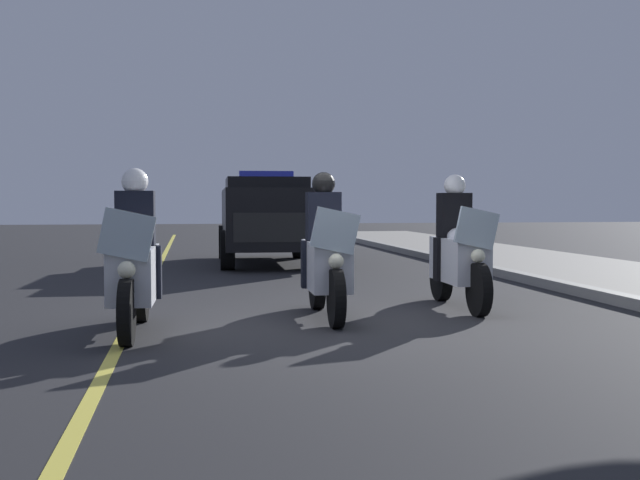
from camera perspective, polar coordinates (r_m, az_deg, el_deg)
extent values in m
plane|color=#28282B|center=(8.51, 0.98, -6.35)|extent=(80.00, 80.00, 0.00)
cube|color=#E0D14C|center=(8.40, -14.28, -6.53)|extent=(48.00, 0.12, 0.01)
cylinder|color=black|center=(7.44, -14.25, -5.27)|extent=(0.64, 0.14, 0.64)
cylinder|color=black|center=(8.92, -13.23, -3.92)|extent=(0.64, 0.16, 0.64)
cube|color=silver|center=(8.13, -13.73, -2.46)|extent=(1.21, 0.47, 0.56)
ellipsoid|color=silver|center=(8.06, -13.79, -0.37)|extent=(0.57, 0.33, 0.24)
cube|color=silver|center=(7.48, -14.24, 0.38)|extent=(0.07, 0.56, 0.53)
sphere|color=#F9F4CC|center=(7.44, -14.26, -2.18)|extent=(0.17, 0.17, 0.17)
sphere|color=red|center=(7.63, -15.33, -0.11)|extent=(0.09, 0.09, 0.09)
sphere|color=#1933F2|center=(7.59, -12.93, -0.09)|extent=(0.09, 0.09, 0.09)
cube|color=black|center=(8.33, -13.63, 1.53)|extent=(0.29, 0.41, 0.60)
cube|color=black|center=(8.28, -12.24, -2.35)|extent=(0.18, 0.14, 0.56)
cube|color=black|center=(8.32, -14.99, -2.35)|extent=(0.18, 0.14, 0.56)
sphere|color=white|center=(8.31, -13.67, 4.28)|extent=(0.28, 0.28, 0.28)
cylinder|color=black|center=(8.25, 1.22, -4.40)|extent=(0.64, 0.14, 0.64)
cylinder|color=black|center=(9.73, -0.22, -3.29)|extent=(0.64, 0.16, 0.64)
cube|color=silver|center=(8.94, 0.46, -1.90)|extent=(1.21, 0.47, 0.56)
ellipsoid|color=silver|center=(8.87, 0.51, 0.00)|extent=(0.57, 0.33, 0.24)
cube|color=silver|center=(8.29, 1.11, 0.70)|extent=(0.07, 0.56, 0.53)
sphere|color=#F9F4CC|center=(8.25, 1.18, -1.60)|extent=(0.17, 0.17, 0.17)
sphere|color=red|center=(8.40, -0.11, 0.25)|extent=(0.09, 0.09, 0.09)
sphere|color=#1933F2|center=(8.45, 2.04, 0.27)|extent=(0.09, 0.09, 0.09)
cube|color=black|center=(9.14, 0.24, 1.72)|extent=(0.29, 0.41, 0.60)
cube|color=black|center=(9.14, 1.54, -1.80)|extent=(0.18, 0.14, 0.56)
cube|color=black|center=(9.08, -0.95, -1.83)|extent=(0.18, 0.14, 0.56)
sphere|color=black|center=(9.12, 0.26, 4.23)|extent=(0.28, 0.28, 0.28)
cylinder|color=black|center=(9.26, 11.78, -3.66)|extent=(0.64, 0.14, 0.64)
cylinder|color=black|center=(10.68, 9.04, -2.78)|extent=(0.64, 0.16, 0.64)
cube|color=silver|center=(9.92, 10.36, -1.48)|extent=(1.21, 0.47, 0.56)
ellipsoid|color=silver|center=(9.86, 10.47, 0.24)|extent=(0.57, 0.33, 0.24)
cube|color=silver|center=(9.30, 11.62, 0.88)|extent=(0.07, 0.56, 0.53)
sphere|color=#F9F4CC|center=(9.26, 11.73, -1.18)|extent=(0.17, 0.17, 0.17)
sphere|color=red|center=(9.38, 10.43, 0.48)|extent=(0.09, 0.09, 0.09)
sphere|color=#1933F2|center=(9.48, 12.26, 0.48)|extent=(0.09, 0.09, 0.09)
cube|color=black|center=(10.11, 9.98, 1.78)|extent=(0.29, 0.41, 0.60)
cube|color=black|center=(10.15, 11.13, -1.39)|extent=(0.18, 0.14, 0.56)
cube|color=black|center=(10.02, 8.97, -1.42)|extent=(0.18, 0.14, 0.56)
sphere|color=white|center=(10.09, 10.03, 4.05)|extent=(0.28, 0.28, 0.28)
cube|color=black|center=(16.96, -4.01, 1.69)|extent=(4.95, 2.02, 1.24)
cube|color=black|center=(17.26, -4.09, 4.03)|extent=(2.44, 1.81, 0.36)
cube|color=#2633D8|center=(17.07, -4.05, 4.92)|extent=(0.31, 1.21, 0.14)
cube|color=black|center=(14.57, -3.32, 0.95)|extent=(0.16, 1.62, 0.56)
cylinder|color=black|center=(15.54, -0.27, -0.70)|extent=(0.81, 0.30, 0.80)
cylinder|color=black|center=(15.39, -6.93, -0.75)|extent=(0.81, 0.30, 0.80)
cylinder|color=black|center=(18.61, -1.58, -0.11)|extent=(0.81, 0.30, 0.80)
cylinder|color=black|center=(18.49, -7.13, -0.15)|extent=(0.81, 0.30, 0.80)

